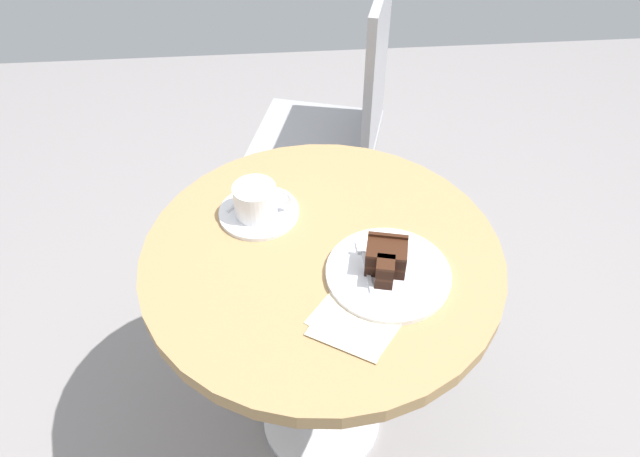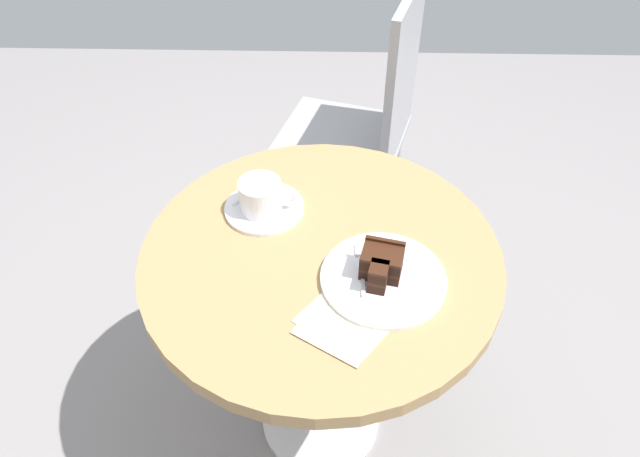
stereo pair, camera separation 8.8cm
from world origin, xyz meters
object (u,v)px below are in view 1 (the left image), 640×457
coffee_cup (256,200)px  napkin (358,317)px  fork (365,259)px  cafe_chair (345,115)px  teaspoon (245,196)px  cake_plate (388,273)px  saucer (259,212)px  cake_slice (386,259)px

coffee_cup → napkin: 0.33m
fork → cafe_chair: size_ratio=0.14×
teaspoon → napkin: bearing=-112.1°
cafe_chair → teaspoon: bearing=-11.8°
cake_plate → napkin: cake_plate is taller
saucer → teaspoon: size_ratio=2.13×
teaspoon → cake_plate: size_ratio=0.34×
fork → napkin: bearing=165.7°
fork → napkin: (-0.03, -0.12, -0.01)m
napkin → fork: bearing=76.9°
teaspoon → fork: size_ratio=0.59×
teaspoon → cake_plate: (0.27, -0.24, -0.01)m
coffee_cup → napkin: bearing=-58.1°
cafe_chair → cake_plate: bearing=15.7°
saucer → fork: 0.26m
saucer → teaspoon: 0.06m
teaspoon → saucer: bearing=-112.0°
cake_plate → fork: size_ratio=1.77×
cake_slice → cake_plate: bearing=-49.4°
coffee_cup → teaspoon: coffee_cup is taller
fork → cafe_chair: 0.75m
coffee_cup → cake_slice: bearing=-37.3°
teaspoon → cafe_chair: 0.61m
teaspoon → fork: fork is taller
coffee_cup → cake_plate: bearing=-37.6°
cake_slice → napkin: (-0.06, -0.10, -0.04)m
saucer → coffee_cup: bearing=-119.6°
saucer → cake_plate: (0.24, -0.19, 0.00)m
cake_plate → cake_slice: 0.03m
napkin → coffee_cup: bearing=121.9°
teaspoon → cake_slice: bearing=-94.7°
teaspoon → cafe_chair: (0.28, 0.52, -0.15)m
coffee_cup → fork: bearing=-37.5°
fork → cafe_chair: bearing=-5.2°
napkin → cafe_chair: 0.87m
cafe_chair → fork: bearing=12.5°
cake_plate → napkin: bearing=-126.5°
teaspoon → napkin: teaspoon is taller
cake_slice → fork: cake_slice is taller
coffee_cup → cake_plate: coffee_cup is taller
teaspoon → cake_plate: 0.36m
cake_plate → fork: 0.05m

